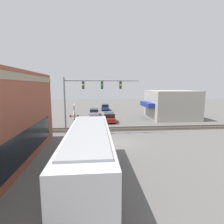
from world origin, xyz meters
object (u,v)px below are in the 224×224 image
Objects in this scene: parked_car_red at (109,118)px; parked_car_silver at (94,112)px; city_bus at (89,153)px; parked_car_blue at (105,107)px; pedestrian_at_crossing at (83,127)px; crossing_signal at (74,116)px.

parked_car_red reaches higher than parked_car_silver.
city_bus is 2.32× the size of parked_car_red.
city_bus reaches higher than parked_car_blue.
city_bus is at bearing 175.41° from parked_car_blue.
parked_car_blue is at bearing -10.04° from pedestrian_at_crossing.
city_bus reaches higher than parked_car_red.
pedestrian_at_crossing reaches higher than parked_car_silver.
city_bus is 25.05m from parked_car_silver.
crossing_signal is 21.96m from parked_car_blue.
crossing_signal is 14.25m from parked_car_silver.
parked_car_silver is 14.24m from pedestrian_at_crossing.
crossing_signal is 2.17× the size of pedestrian_at_crossing.
parked_car_red is 7.32m from parked_car_silver.
crossing_signal is 0.82× the size of parked_car_silver.
crossing_signal is 0.88× the size of parked_car_blue.
parked_car_blue is (7.39, -2.60, 0.05)m from parked_car_silver.
parked_car_blue is 2.47× the size of pedestrian_at_crossing.
parked_car_silver is (6.84, 2.60, -0.06)m from parked_car_red.
parked_car_blue is at bearing -12.75° from crossing_signal.
parked_car_blue is at bearing -19.38° from parked_car_silver.
crossing_signal reaches higher than parked_car_red.
pedestrian_at_crossing is (10.83, 1.22, -0.96)m from city_bus.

